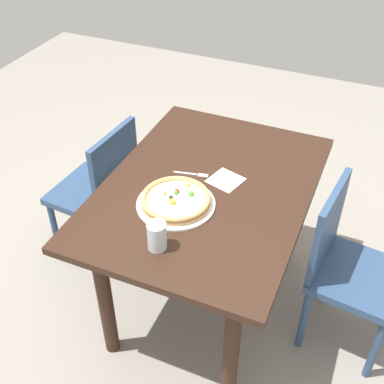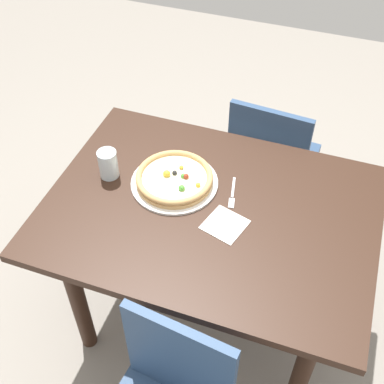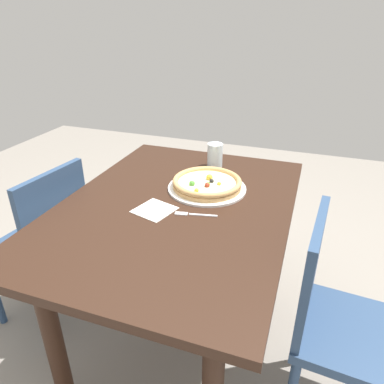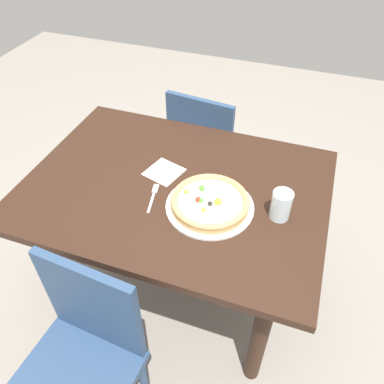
{
  "view_description": "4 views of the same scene",
  "coord_description": "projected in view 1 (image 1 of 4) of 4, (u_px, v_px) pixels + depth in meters",
  "views": [
    {
      "loc": [
        1.66,
        0.63,
        2.17
      ],
      "look_at": [
        0.09,
        -0.04,
        0.8
      ],
      "focal_mm": 46.48,
      "sensor_mm": 36.0,
      "label": 1
    },
    {
      "loc": [
        -0.36,
        1.22,
        2.18
      ],
      "look_at": [
        0.09,
        -0.04,
        0.8
      ],
      "focal_mm": 46.96,
      "sensor_mm": 36.0,
      "label": 2
    },
    {
      "loc": [
        -1.18,
        -0.49,
        1.47
      ],
      "look_at": [
        0.09,
        -0.04,
        0.8
      ],
      "focal_mm": 33.26,
      "sensor_mm": 36.0,
      "label": 3
    },
    {
      "loc": [
        0.46,
        -1.1,
        1.84
      ],
      "look_at": [
        0.09,
        -0.04,
        0.8
      ],
      "focal_mm": 35.94,
      "sensor_mm": 36.0,
      "label": 4
    }
  ],
  "objects": [
    {
      "name": "drinking_glass",
      "position": [
        157.0,
        236.0,
        1.92
      ],
      "size": [
        0.08,
        0.08,
        0.12
      ],
      "primitive_type": "cylinder",
      "color": "silver",
      "rests_on": "dining_table"
    },
    {
      "name": "dining_table",
      "position": [
        207.0,
        207.0,
        2.33
      ],
      "size": [
        1.24,
        0.91,
        0.78
      ],
      "color": "#331E14",
      "rests_on": "ground"
    },
    {
      "name": "fork",
      "position": [
        194.0,
        174.0,
        2.33
      ],
      "size": [
        0.05,
        0.16,
        0.0
      ],
      "rotation": [
        0.0,
        0.0,
        1.77
      ],
      "color": "silver",
      "rests_on": "dining_table"
    },
    {
      "name": "ground_plane",
      "position": [
        205.0,
        297.0,
        2.75
      ],
      "size": [
        6.0,
        6.0,
        0.0
      ],
      "primitive_type": "plane",
      "color": "gray"
    },
    {
      "name": "plate",
      "position": [
        176.0,
        204.0,
        2.15
      ],
      "size": [
        0.34,
        0.34,
        0.01
      ],
      "primitive_type": "cylinder",
      "color": "white",
      "rests_on": "dining_table"
    },
    {
      "name": "chair_near",
      "position": [
        101.0,
        189.0,
        2.73
      ],
      "size": [
        0.43,
        0.43,
        0.87
      ],
      "rotation": [
        0.0,
        0.0,
        3.06
      ],
      "color": "navy",
      "rests_on": "ground"
    },
    {
      "name": "napkin",
      "position": [
        226.0,
        180.0,
        2.29
      ],
      "size": [
        0.17,
        0.17,
        0.0
      ],
      "primitive_type": "cube",
      "rotation": [
        0.0,
        0.0,
        -0.28
      ],
      "color": "white",
      "rests_on": "dining_table"
    },
    {
      "name": "chair_far",
      "position": [
        346.0,
        265.0,
        2.29
      ],
      "size": [
        0.44,
        0.44,
        0.87
      ],
      "rotation": [
        0.0,
        0.0,
        -0.12
      ],
      "color": "navy",
      "rests_on": "ground"
    },
    {
      "name": "pizza",
      "position": [
        176.0,
        200.0,
        2.14
      ],
      "size": [
        0.3,
        0.3,
        0.05
      ],
      "color": "tan",
      "rests_on": "plate"
    }
  ]
}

